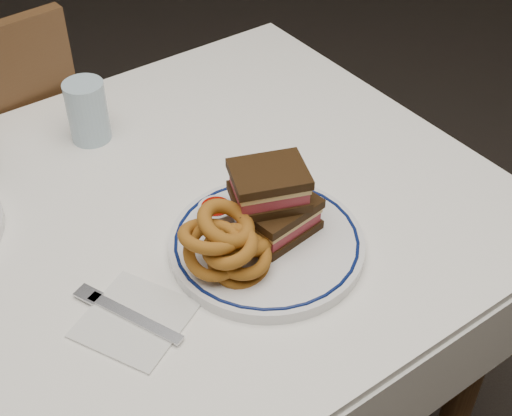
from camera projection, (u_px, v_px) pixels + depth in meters
dining_table at (117, 287)px, 1.16m from camera, size 1.27×0.87×0.75m
main_plate at (267, 244)px, 1.07m from camera, size 0.29×0.29×0.02m
reuben_sandwich at (274, 201)px, 1.04m from camera, size 0.13×0.12×0.11m
onion_rings_main at (229, 245)px, 1.00m from camera, size 0.15×0.12×0.12m
ketchup_ramekin at (216, 213)px, 1.08m from camera, size 0.05×0.05×0.03m
water_glass at (87, 111)px, 1.25m from camera, size 0.07×0.07×0.11m
napkin_fork at (133, 318)px, 0.97m from camera, size 0.18×0.19×0.01m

